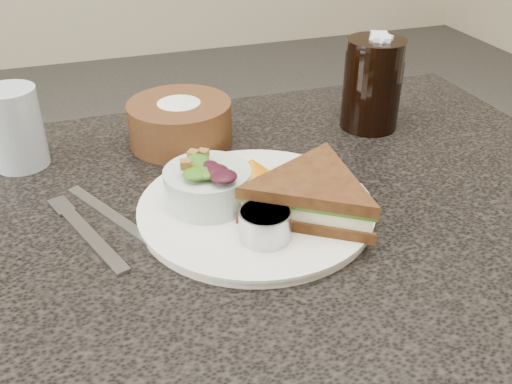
{
  "coord_description": "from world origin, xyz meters",
  "views": [
    {
      "loc": [
        -0.19,
        -0.57,
        1.14
      ],
      "look_at": [
        0.0,
        -0.01,
        0.78
      ],
      "focal_mm": 40.0,
      "sensor_mm": 36.0,
      "label": 1
    }
  ],
  "objects_px": {
    "dinner_plate": "(256,208)",
    "water_glass": "(15,128)",
    "cola_glass": "(373,81)",
    "salad_bowl": "(207,180)",
    "dressing_ramekin": "(265,225)",
    "bread_basket": "(180,116)",
    "sandwich": "(313,195)"
  },
  "relations": [
    {
      "from": "dinner_plate",
      "to": "water_glass",
      "type": "xyz_separation_m",
      "value": [
        -0.27,
        0.23,
        0.05
      ]
    },
    {
      "from": "dinner_plate",
      "to": "cola_glass",
      "type": "distance_m",
      "value": 0.32
    },
    {
      "from": "dinner_plate",
      "to": "salad_bowl",
      "type": "distance_m",
      "value": 0.07
    },
    {
      "from": "water_glass",
      "to": "dressing_ramekin",
      "type": "bearing_deg",
      "value": -48.41
    },
    {
      "from": "bread_basket",
      "to": "sandwich",
      "type": "bearing_deg",
      "value": -68.76
    },
    {
      "from": "dressing_ramekin",
      "to": "sandwich",
      "type": "bearing_deg",
      "value": 22.89
    },
    {
      "from": "dressing_ramekin",
      "to": "bread_basket",
      "type": "distance_m",
      "value": 0.29
    },
    {
      "from": "cola_glass",
      "to": "water_glass",
      "type": "distance_m",
      "value": 0.53
    },
    {
      "from": "bread_basket",
      "to": "salad_bowl",
      "type": "bearing_deg",
      "value": -92.52
    },
    {
      "from": "dinner_plate",
      "to": "sandwich",
      "type": "relative_size",
      "value": 1.54
    },
    {
      "from": "salad_bowl",
      "to": "bread_basket",
      "type": "relative_size",
      "value": 0.69
    },
    {
      "from": "dinner_plate",
      "to": "cola_glass",
      "type": "bearing_deg",
      "value": 35.9
    },
    {
      "from": "sandwich",
      "to": "water_glass",
      "type": "distance_m",
      "value": 0.42
    },
    {
      "from": "cola_glass",
      "to": "salad_bowl",
      "type": "bearing_deg",
      "value": -152.57
    },
    {
      "from": "sandwich",
      "to": "water_glass",
      "type": "height_order",
      "value": "water_glass"
    },
    {
      "from": "dressing_ramekin",
      "to": "cola_glass",
      "type": "distance_m",
      "value": 0.37
    },
    {
      "from": "salad_bowl",
      "to": "bread_basket",
      "type": "distance_m",
      "value": 0.2
    },
    {
      "from": "dinner_plate",
      "to": "cola_glass",
      "type": "xyz_separation_m",
      "value": [
        0.25,
        0.18,
        0.07
      ]
    },
    {
      "from": "salad_bowl",
      "to": "cola_glass",
      "type": "distance_m",
      "value": 0.35
    },
    {
      "from": "bread_basket",
      "to": "water_glass",
      "type": "relative_size",
      "value": 1.37
    },
    {
      "from": "sandwich",
      "to": "cola_glass",
      "type": "distance_m",
      "value": 0.3
    },
    {
      "from": "dressing_ramekin",
      "to": "water_glass",
      "type": "relative_size",
      "value": 0.52
    },
    {
      "from": "cola_glass",
      "to": "bread_basket",
      "type": "bearing_deg",
      "value": 172.5
    },
    {
      "from": "sandwich",
      "to": "dinner_plate",
      "type": "bearing_deg",
      "value": 179.05
    },
    {
      "from": "sandwich",
      "to": "salad_bowl",
      "type": "height_order",
      "value": "salad_bowl"
    },
    {
      "from": "sandwich",
      "to": "bread_basket",
      "type": "bearing_deg",
      "value": 145.3
    },
    {
      "from": "sandwich",
      "to": "cola_glass",
      "type": "relative_size",
      "value": 1.21
    },
    {
      "from": "bread_basket",
      "to": "cola_glass",
      "type": "xyz_separation_m",
      "value": [
        0.3,
        -0.04,
        0.03
      ]
    },
    {
      "from": "dinner_plate",
      "to": "water_glass",
      "type": "distance_m",
      "value": 0.36
    },
    {
      "from": "water_glass",
      "to": "sandwich",
      "type": "bearing_deg",
      "value": -38.72
    },
    {
      "from": "cola_glass",
      "to": "sandwich",
      "type": "bearing_deg",
      "value": -131.36
    },
    {
      "from": "water_glass",
      "to": "bread_basket",
      "type": "bearing_deg",
      "value": -0.75
    }
  ]
}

